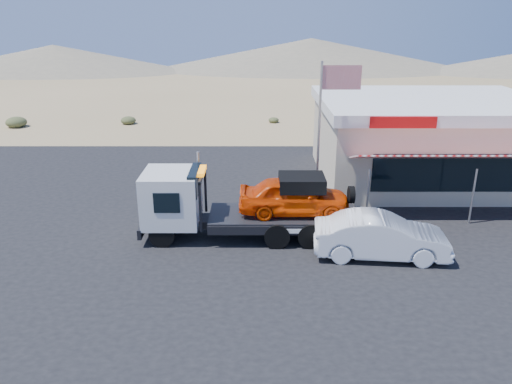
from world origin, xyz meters
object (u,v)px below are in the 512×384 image
(jerky_store, at_px, (427,138))
(tow_truck, at_px, (244,201))
(white_sedan, at_px, (381,236))
(flagpole, at_px, (325,121))

(jerky_store, bearing_deg, tow_truck, -141.85)
(tow_truck, bearing_deg, white_sedan, -19.59)
(tow_truck, relative_size, white_sedan, 1.73)
(tow_truck, distance_m, white_sedan, 4.88)
(white_sedan, bearing_deg, tow_truck, 75.57)
(tow_truck, distance_m, flagpole, 4.55)
(tow_truck, height_order, white_sedan, tow_truck)
(jerky_store, xyz_separation_m, flagpole, (-5.57, -4.47, 1.77))
(tow_truck, height_order, flagpole, flagpole)
(tow_truck, distance_m, jerky_store, 11.03)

